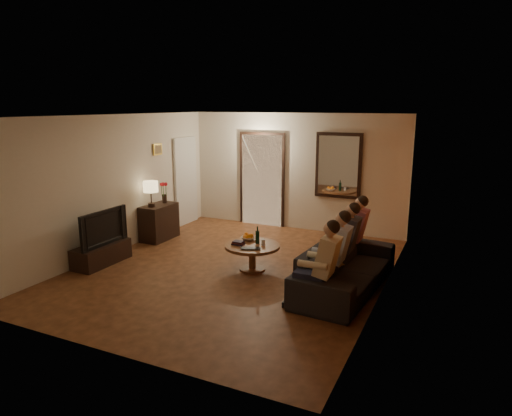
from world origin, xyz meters
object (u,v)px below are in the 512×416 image
at_px(person_d, 354,236).
at_px(tv, 99,227).
at_px(coffee_table, 252,257).
at_px(dog, 322,269).
at_px(dresser, 159,222).
at_px(tv_stand, 102,254).
at_px(person_c, 345,245).
at_px(wine_bottle, 257,235).
at_px(laptop, 250,249).
at_px(table_lamp, 151,194).
at_px(person_b, 335,256).
at_px(person_a, 323,270).
at_px(bowl, 248,238).
at_px(sofa, 346,267).

bearing_deg(person_d, tv, -158.55).
distance_m(tv, coffee_table, 2.74).
distance_m(dog, coffee_table, 1.31).
distance_m(dresser, tv_stand, 1.70).
xyz_separation_m(tv, person_d, (4.12, 1.62, -0.07)).
distance_m(tv, person_c, 4.24).
bearing_deg(wine_bottle, coffee_table, -116.57).
height_order(coffee_table, laptop, laptop).
distance_m(table_lamp, wine_bottle, 2.70).
relative_size(dresser, person_b, 0.69).
distance_m(wine_bottle, laptop, 0.41).
bearing_deg(person_b, person_a, -90.00).
bearing_deg(tv_stand, person_d, 21.45).
height_order(person_a, bowl, person_a).
height_order(sofa, person_d, person_d).
bearing_deg(dresser, laptop, -22.63).
xyz_separation_m(person_a, person_d, (0.00, 1.80, 0.00)).
xyz_separation_m(tv, person_b, (4.12, 0.42, -0.07)).
bearing_deg(wine_bottle, dog, -13.79).
bearing_deg(sofa, table_lamp, 84.63).
bearing_deg(coffee_table, dog, -9.02).
bearing_deg(person_d, person_b, -90.00).
height_order(tv, person_c, person_c).
height_order(table_lamp, laptop, table_lamp).
height_order(tv_stand, person_b, person_b).
xyz_separation_m(dresser, tv, (0.00, -1.69, 0.30)).
xyz_separation_m(tv, dog, (3.86, 0.65, -0.39)).
height_order(dresser, tv, tv).
distance_m(person_a, coffee_table, 1.90).
distance_m(table_lamp, tv, 1.51).
bearing_deg(tv, person_c, -76.12).
bearing_deg(table_lamp, sofa, -10.10).
height_order(coffee_table, bowl, bowl).
distance_m(tv_stand, bowl, 2.64).
height_order(person_a, person_b, same).
bearing_deg(wine_bottle, bowl, 152.45).
bearing_deg(coffee_table, sofa, -4.83).
relative_size(tv, laptop, 3.30).
bearing_deg(coffee_table, person_a, -33.85).
bearing_deg(dresser, person_a, -24.44).
relative_size(sofa, person_c, 1.98).
xyz_separation_m(person_a, laptop, (-1.45, 0.76, -0.14)).
relative_size(person_b, dog, 2.14).
bearing_deg(person_c, tv_stand, -166.12).
relative_size(table_lamp, laptop, 1.64).
bearing_deg(person_b, dog, 137.53).
xyz_separation_m(tv_stand, laptop, (2.67, 0.58, 0.28)).
xyz_separation_m(person_b, wine_bottle, (-1.50, 0.54, 0.01)).
relative_size(coffee_table, laptop, 2.86).
bearing_deg(sofa, dog, 105.26).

